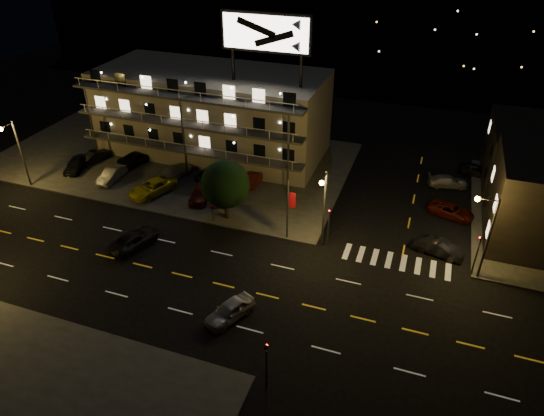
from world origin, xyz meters
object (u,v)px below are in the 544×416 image
(lot_car_7, at_px, (176,171))
(road_car_west, at_px, (134,239))
(lot_car_2, at_px, (153,187))
(road_car_east, at_px, (230,310))
(lot_car_4, at_px, (227,194))
(side_car_0, at_px, (439,247))
(tree, at_px, (225,185))

(lot_car_7, xyz_separation_m, road_car_west, (2.84, -13.21, -0.18))
(lot_car_2, bearing_deg, road_car_east, -20.84)
(lot_car_2, xyz_separation_m, road_car_west, (3.38, -8.92, -0.20))
(lot_car_4, bearing_deg, lot_car_2, -155.97)
(lot_car_2, bearing_deg, road_car_west, -47.16)
(lot_car_4, distance_m, side_car_0, 22.42)
(lot_car_4, height_order, road_car_west, lot_car_4)
(lot_car_4, distance_m, road_car_west, 11.41)
(tree, xyz_separation_m, lot_car_7, (-9.20, 6.03, -3.07))
(tree, bearing_deg, road_car_east, -65.10)
(road_car_east, xyz_separation_m, road_car_west, (-12.34, 5.70, -0.03))
(lot_car_4, bearing_deg, side_car_0, 9.93)
(tree, relative_size, side_car_0, 1.42)
(road_car_west, bearing_deg, lot_car_7, -60.07)
(lot_car_2, height_order, road_car_west, lot_car_2)
(lot_car_4, height_order, side_car_0, lot_car_4)
(lot_car_4, relative_size, side_car_0, 0.99)
(lot_car_2, relative_size, lot_car_7, 1.08)
(road_car_east, bearing_deg, lot_car_4, 138.83)
(tree, relative_size, lot_car_2, 1.16)
(lot_car_7, xyz_separation_m, side_car_0, (30.18, -4.98, -0.15))
(lot_car_4, xyz_separation_m, road_car_west, (-5.01, -10.25, -0.20))
(tree, bearing_deg, lot_car_7, 146.77)
(lot_car_2, distance_m, road_car_east, 21.47)
(lot_car_4, bearing_deg, road_car_east, -50.25)
(lot_car_2, height_order, lot_car_7, lot_car_2)
(tree, height_order, road_car_west, tree)
(lot_car_2, distance_m, lot_car_7, 4.32)
(lot_car_4, relative_size, road_car_east, 1.03)
(tree, bearing_deg, side_car_0, 2.87)
(side_car_0, xyz_separation_m, road_car_west, (-27.34, -8.23, -0.03))
(tree, height_order, lot_car_2, tree)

